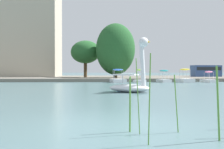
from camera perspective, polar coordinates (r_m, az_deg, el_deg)
ground_plane at (r=6.40m, az=1.07°, el=-10.70°), size 467.83×467.83×0.00m
shore_bank_far at (r=43.79m, az=-2.90°, el=-0.72°), size 157.27×23.54×0.39m
swan_boat at (r=16.30m, az=4.16°, el=-1.34°), size 2.93×2.44×3.26m
pedal_boat_blue at (r=30.45m, az=1.26°, el=-0.95°), size 1.77×2.56×1.54m
pedal_boat_lime at (r=30.54m, az=5.85°, el=-0.84°), size 1.30×1.89×1.52m
pedal_boat_teal at (r=31.49m, az=10.86°, el=-0.80°), size 1.49×1.95×1.43m
pedal_boat_yellow at (r=32.27m, az=15.07°, el=-0.86°), size 1.73×2.42×1.58m
pedal_boat_pink at (r=33.17m, az=19.69°, el=-0.92°), size 1.50×2.17×1.29m
tree_sapling_by_fence at (r=40.06m, az=-5.62°, el=4.70°), size 5.66×6.15×5.38m
tree_willow_overhanging at (r=37.00m, az=0.72°, el=5.34°), size 6.82×6.53×7.39m
parked_van at (r=46.61m, az=19.16°, el=0.80°), size 4.93×2.52×1.85m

